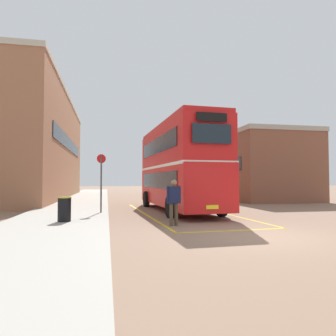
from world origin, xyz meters
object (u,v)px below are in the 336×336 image
single_deck_bus (178,181)px  pedestrian_boarding (174,199)px  litter_bin (64,209)px  bus_stop_sign (101,178)px  double_decker_bus (178,166)px

single_deck_bus → pedestrian_boarding: 23.31m
litter_bin → bus_stop_sign: (1.31, 3.16, 1.24)m
double_decker_bus → pedestrian_boarding: double_decker_bus is taller
single_deck_bus → bus_stop_sign: bearing=-113.9°
bus_stop_sign → single_deck_bus: bearing=66.1°
pedestrian_boarding → litter_bin: bearing=166.4°
pedestrian_boarding → litter_bin: 4.19m
double_decker_bus → litter_bin: size_ratio=10.89×
litter_bin → bus_stop_sign: size_ratio=0.33×
single_deck_bus → pedestrian_boarding: single_deck_bus is taller
single_deck_bus → litter_bin: (-9.50, -21.67, -1.03)m
single_deck_bus → pedestrian_boarding: (-5.45, -22.66, -0.63)m
double_decker_bus → single_deck_bus: bearing=76.8°
single_deck_bus → double_decker_bus: bearing=-103.2°
double_decker_bus → litter_bin: 7.36m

